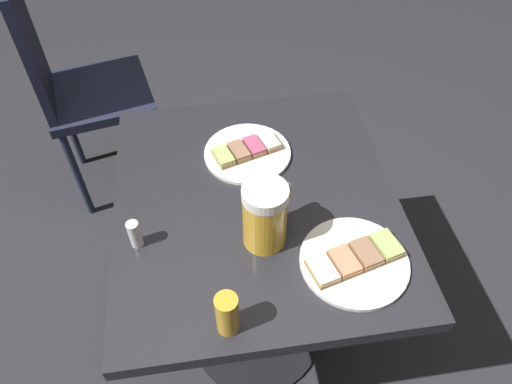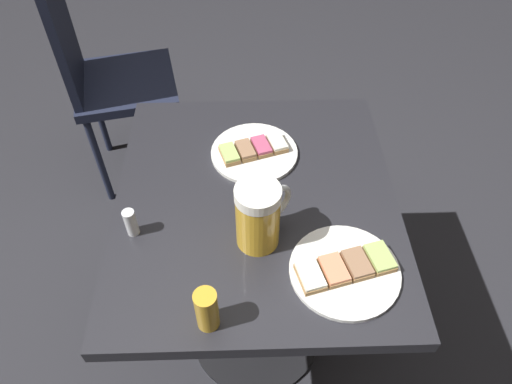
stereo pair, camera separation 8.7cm
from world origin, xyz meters
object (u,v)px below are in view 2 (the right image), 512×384
Objects in this scene: plate_near at (254,151)px; beer_mug at (258,215)px; salt_shaker at (131,223)px; plate_far at (345,270)px; cafe_chair at (103,70)px; beer_glass_small at (207,310)px.

plate_near is 1.38× the size of beer_mug.
beer_mug is 2.33× the size of salt_shaker.
plate_far is 1.28m from cafe_chair.
cafe_chair reaches higher than plate_far.
plate_far is 0.30m from beer_glass_small.
plate_far is at bearing 23.82° from cafe_chair.
beer_mug is 0.22m from beer_glass_small.
plate_near and plate_far have the same top height.
cafe_chair is at bearing -54.49° from plate_far.
plate_far is 2.30× the size of beer_glass_small.
beer_mug is 1.61× the size of beer_glass_small.
beer_mug is at bearing -117.06° from beer_glass_small.
plate_far is (-0.18, 0.36, 0.00)m from plate_near.
cafe_chair is (0.28, -0.91, -0.21)m from salt_shaker.
salt_shaker is (0.45, -0.12, 0.02)m from plate_far.
beer_mug is 0.28m from salt_shaker.
salt_shaker reaches higher than plate_near.
cafe_chair reaches higher than beer_glass_small.
beer_glass_small is 0.28m from salt_shaker.
plate_far is 0.47m from salt_shaker.
plate_near is at bearing 28.05° from cafe_chair.
beer_glass_small is at bearing 20.59° from plate_far.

